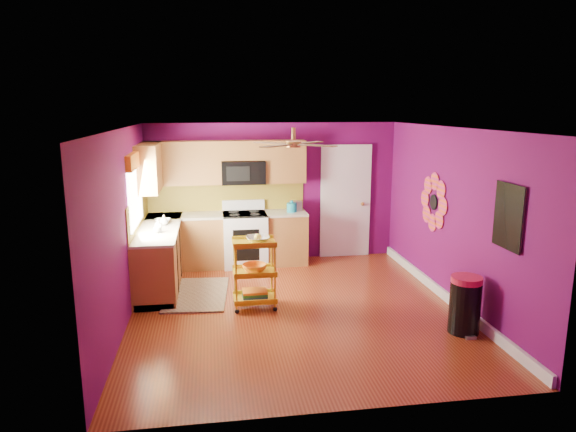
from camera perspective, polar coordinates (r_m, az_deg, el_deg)
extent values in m
plane|color=maroon|center=(7.30, 0.84, -10.28)|extent=(5.00, 5.00, 0.00)
cube|color=#5F0A53|center=(9.35, -1.66, 2.66)|extent=(4.50, 0.04, 2.50)
cube|color=#5F0A53|center=(4.57, 6.09, -7.49)|extent=(4.50, 0.04, 2.50)
cube|color=#5F0A53|center=(6.93, -17.82, -1.25)|extent=(0.04, 5.00, 2.50)
cube|color=#5F0A53|center=(7.62, 17.80, -0.08)|extent=(0.04, 5.00, 2.50)
cube|color=silver|center=(6.76, 0.90, 9.72)|extent=(4.50, 5.00, 0.04)
cube|color=white|center=(7.93, 17.06, -8.45)|extent=(0.05, 4.90, 0.14)
cube|color=brown|center=(8.38, -14.03, -4.42)|extent=(0.60, 2.30, 0.90)
cube|color=brown|center=(9.16, -6.69, -2.73)|extent=(2.80, 0.60, 0.90)
cube|color=beige|center=(8.26, -14.19, -1.29)|extent=(0.63, 2.30, 0.04)
cube|color=beige|center=(9.06, -6.76, 0.15)|extent=(2.80, 0.63, 0.04)
cube|color=black|center=(8.50, -13.89, -7.01)|extent=(0.54, 2.30, 0.10)
cube|color=black|center=(9.27, -6.63, -5.12)|extent=(2.80, 0.54, 0.10)
cube|color=white|center=(9.15, -4.80, -2.66)|extent=(0.76, 0.66, 0.92)
cube|color=black|center=(9.04, -4.85, 0.20)|extent=(0.76, 0.62, 0.03)
cube|color=white|center=(9.29, -4.98, 1.24)|extent=(0.76, 0.06, 0.18)
cube|color=black|center=(8.84, -4.66, -3.25)|extent=(0.45, 0.02, 0.55)
cube|color=brown|center=(9.06, -11.64, 5.78)|extent=(1.32, 0.33, 0.75)
cube|color=brown|center=(9.14, -0.37, 6.08)|extent=(0.72, 0.33, 0.75)
cube|color=brown|center=(9.05, -5.05, 7.28)|extent=(0.76, 0.33, 0.34)
cube|color=brown|center=(8.62, -15.09, 5.31)|extent=(0.33, 1.30, 0.75)
cube|color=black|center=(9.05, -4.99, 4.86)|extent=(0.76, 0.38, 0.40)
cube|color=brown|center=(9.29, -6.87, 2.17)|extent=(2.80, 0.01, 0.51)
cube|color=brown|center=(8.24, -16.30, 0.51)|extent=(0.01, 2.30, 0.51)
cube|color=white|center=(7.89, -16.65, 2.61)|extent=(0.03, 1.20, 1.00)
cube|color=orange|center=(7.82, -16.64, 6.01)|extent=(0.08, 1.35, 0.22)
cube|color=white|center=(9.62, 6.37, 1.50)|extent=(0.85, 0.04, 2.05)
cube|color=white|center=(9.61, 6.40, 1.47)|extent=(0.95, 0.02, 2.15)
sphere|color=#BF8C3F|center=(9.66, 8.28, 1.34)|extent=(0.07, 0.07, 0.07)
cylinder|color=black|center=(8.12, 15.86, 1.49)|extent=(0.01, 0.24, 0.24)
cube|color=teal|center=(6.36, 23.36, -0.05)|extent=(0.03, 0.52, 0.72)
cube|color=black|center=(6.35, 23.25, -0.06)|extent=(0.01, 0.56, 0.76)
cylinder|color=#BF8C3F|center=(6.96, 0.63, 9.13)|extent=(0.06, 0.06, 0.16)
cylinder|color=#BF8C3F|center=(6.97, 0.62, 7.98)|extent=(0.20, 0.20, 0.08)
cube|color=#4C2D19|center=(7.28, 2.39, 8.15)|extent=(0.47, 0.47, 0.01)
cube|color=#4C2D19|center=(7.20, -1.86, 8.11)|extent=(0.47, 0.47, 0.01)
cube|color=#4C2D19|center=(6.67, -1.31, 7.80)|extent=(0.47, 0.47, 0.01)
cube|color=#4C2D19|center=(6.76, 3.27, 7.84)|extent=(0.47, 0.47, 0.01)
cube|color=black|center=(7.93, -10.05, -8.53)|extent=(1.00, 1.50, 0.02)
cylinder|color=gold|center=(7.01, -5.77, -6.95)|extent=(0.03, 0.03, 0.91)
cylinder|color=gold|center=(7.05, -1.46, -6.77)|extent=(0.03, 0.03, 0.91)
cylinder|color=gold|center=(7.35, -5.93, -6.03)|extent=(0.03, 0.03, 0.91)
cylinder|color=gold|center=(7.40, -1.83, -5.87)|extent=(0.03, 0.03, 0.91)
sphere|color=black|center=(7.17, -5.69, -10.49)|extent=(0.06, 0.06, 0.06)
sphere|color=black|center=(7.21, -1.44, -10.29)|extent=(0.06, 0.06, 0.06)
sphere|color=black|center=(7.51, -5.85, -9.43)|extent=(0.06, 0.06, 0.06)
sphere|color=black|center=(7.55, -1.80, -9.25)|extent=(0.06, 0.06, 0.06)
cube|color=gold|center=(7.07, -3.79, -3.05)|extent=(0.59, 0.43, 0.03)
cube|color=gold|center=(7.19, -3.74, -6.28)|extent=(0.59, 0.43, 0.03)
cube|color=gold|center=(7.32, -3.70, -9.15)|extent=(0.59, 0.43, 0.03)
imported|color=beige|center=(7.06, -3.36, -2.59)|extent=(0.33, 0.33, 0.08)
sphere|color=yellow|center=(7.06, -3.36, -2.40)|extent=(0.11, 0.11, 0.11)
imported|color=orange|center=(7.17, -3.75, -5.76)|extent=(0.34, 0.34, 0.10)
cube|color=navy|center=(7.31, -3.71, -8.88)|extent=(0.34, 0.26, 0.04)
cube|color=#267233|center=(7.29, -3.71, -8.58)|extent=(0.34, 0.26, 0.04)
cube|color=orange|center=(7.28, -3.72, -8.33)|extent=(0.34, 0.26, 0.03)
cylinder|color=black|center=(6.84, 19.04, -9.59)|extent=(0.39, 0.39, 0.65)
cylinder|color=#B3193C|center=(6.72, 19.25, -6.69)|extent=(0.38, 0.38, 0.08)
cube|color=beige|center=(6.81, 19.61, -12.58)|extent=(0.13, 0.07, 0.03)
cylinder|color=teal|center=(9.12, 0.43, 0.95)|extent=(0.18, 0.18, 0.16)
sphere|color=teal|center=(9.10, 0.43, 1.57)|extent=(0.06, 0.06, 0.06)
cube|color=beige|center=(9.24, 0.84, 1.16)|extent=(0.22, 0.15, 0.18)
imported|color=#EA3F72|center=(7.87, -14.22, -1.03)|extent=(0.09, 0.09, 0.21)
imported|color=white|center=(8.34, -13.64, -0.42)|extent=(0.13, 0.13, 0.17)
imported|color=white|center=(8.53, -13.74, -0.52)|extent=(0.25, 0.25, 0.06)
imported|color=white|center=(7.85, -14.34, -1.52)|extent=(0.11, 0.11, 0.09)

